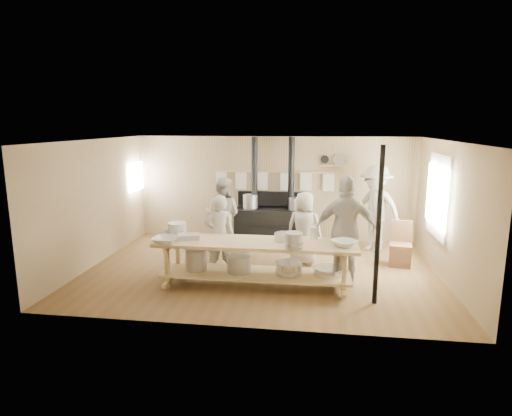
# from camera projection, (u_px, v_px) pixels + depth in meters

# --- Properties ---
(ground) EXTENTS (7.00, 7.00, 0.00)m
(ground) POSITION_uv_depth(u_px,v_px,m) (262.00, 270.00, 8.66)
(ground) COLOR brown
(ground) RESTS_ON ground
(room_shell) EXTENTS (7.00, 7.00, 7.00)m
(room_shell) POSITION_uv_depth(u_px,v_px,m) (262.00, 191.00, 8.34)
(room_shell) COLOR tan
(room_shell) RESTS_ON ground
(window_right) EXTENTS (0.09, 1.50, 1.65)m
(window_right) POSITION_uv_depth(u_px,v_px,m) (439.00, 196.00, 8.48)
(window_right) COLOR beige
(window_right) RESTS_ON ground
(left_opening) EXTENTS (0.00, 0.90, 0.90)m
(left_opening) POSITION_uv_depth(u_px,v_px,m) (136.00, 177.00, 10.76)
(left_opening) COLOR white
(left_opening) RESTS_ON ground
(stove) EXTENTS (1.90, 0.75, 2.60)m
(stove) POSITION_uv_depth(u_px,v_px,m) (272.00, 222.00, 10.62)
(stove) COLOR black
(stove) RESTS_ON ground
(towel_rail) EXTENTS (3.00, 0.04, 0.47)m
(towel_rail) POSITION_uv_depth(u_px,v_px,m) (274.00, 178.00, 10.69)
(towel_rail) COLOR tan
(towel_rail) RESTS_ON ground
(back_wall_shelf) EXTENTS (0.63, 0.14, 0.32)m
(back_wall_shelf) POSITION_uv_depth(u_px,v_px,m) (334.00, 161.00, 10.44)
(back_wall_shelf) COLOR tan
(back_wall_shelf) RESTS_ON ground
(prep_table) EXTENTS (3.60, 0.90, 0.85)m
(prep_table) POSITION_uv_depth(u_px,v_px,m) (255.00, 259.00, 7.69)
(prep_table) COLOR tan
(prep_table) RESTS_ON ground
(support_post) EXTENTS (0.08, 0.08, 2.60)m
(support_post) POSITION_uv_depth(u_px,v_px,m) (379.00, 227.00, 6.82)
(support_post) COLOR black
(support_post) RESTS_ON ground
(cook_far_left) EXTENTS (0.66, 0.52, 1.59)m
(cook_far_left) POSITION_uv_depth(u_px,v_px,m) (220.00, 235.00, 8.25)
(cook_far_left) COLOR #A59D92
(cook_far_left) RESTS_ON ground
(cook_left) EXTENTS (0.94, 0.79, 1.74)m
(cook_left) POSITION_uv_depth(u_px,v_px,m) (223.00, 215.00, 9.71)
(cook_left) COLOR #A59D92
(cook_left) RESTS_ON ground
(cook_center) EXTENTS (0.85, 0.65, 1.54)m
(cook_center) POSITION_uv_depth(u_px,v_px,m) (304.00, 228.00, 8.90)
(cook_center) COLOR #A59D92
(cook_center) RESTS_ON ground
(cook_right) EXTENTS (1.20, 0.56, 1.99)m
(cook_right) POSITION_uv_depth(u_px,v_px,m) (346.00, 231.00, 7.78)
(cook_right) COLOR #A59D92
(cook_right) RESTS_ON ground
(cook_by_window) EXTENTS (1.48, 1.38, 2.00)m
(cook_by_window) POSITION_uv_depth(u_px,v_px,m) (375.00, 208.00, 9.81)
(cook_by_window) COLOR #A59D92
(cook_by_window) RESTS_ON ground
(chair) EXTENTS (0.50, 0.50, 0.93)m
(chair) POSITION_uv_depth(u_px,v_px,m) (400.00, 253.00, 8.90)
(chair) COLOR #533421
(chair) RESTS_ON ground
(bowl_white_a) EXTENTS (0.47, 0.47, 0.11)m
(bowl_white_a) POSITION_uv_depth(u_px,v_px,m) (165.00, 240.00, 7.50)
(bowl_white_a) COLOR white
(bowl_white_a) RESTS_ON prep_table
(bowl_steel_a) EXTENTS (0.49, 0.49, 0.11)m
(bowl_steel_a) POSITION_uv_depth(u_px,v_px,m) (173.00, 234.00, 7.91)
(bowl_steel_a) COLOR silver
(bowl_steel_a) RESTS_ON prep_table
(bowl_white_b) EXTENTS (0.60, 0.60, 0.10)m
(bowl_white_b) POSITION_uv_depth(u_px,v_px,m) (344.00, 243.00, 7.33)
(bowl_white_b) COLOR white
(bowl_white_b) RESTS_ON prep_table
(bowl_steel_b) EXTENTS (0.32, 0.32, 0.10)m
(bowl_steel_b) POSITION_uv_depth(u_px,v_px,m) (294.00, 245.00, 7.20)
(bowl_steel_b) COLOR silver
(bowl_steel_b) RESTS_ON prep_table
(roasting_pan) EXTENTS (0.46, 0.37, 0.09)m
(roasting_pan) POSITION_uv_depth(u_px,v_px,m) (188.00, 237.00, 7.77)
(roasting_pan) COLOR #B2B2B7
(roasting_pan) RESTS_ON prep_table
(mixing_bowl_large) EXTENTS (0.54, 0.54, 0.13)m
(mixing_bowl_large) POSITION_uv_depth(u_px,v_px,m) (286.00, 237.00, 7.67)
(mixing_bowl_large) COLOR silver
(mixing_bowl_large) RESTS_ON prep_table
(bucket_galv) EXTENTS (0.37, 0.37, 0.27)m
(bucket_galv) POSITION_uv_depth(u_px,v_px,m) (294.00, 240.00, 7.18)
(bucket_galv) COLOR gray
(bucket_galv) RESTS_ON prep_table
(deep_bowl_enamel) EXTENTS (0.46, 0.46, 0.22)m
(deep_bowl_enamel) POSITION_uv_depth(u_px,v_px,m) (177.00, 228.00, 8.13)
(deep_bowl_enamel) COLOR white
(deep_bowl_enamel) RESTS_ON prep_table
(pitcher) EXTENTS (0.18, 0.18, 0.22)m
(pitcher) POSITION_uv_depth(u_px,v_px,m) (314.00, 233.00, 7.78)
(pitcher) COLOR white
(pitcher) RESTS_ON prep_table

